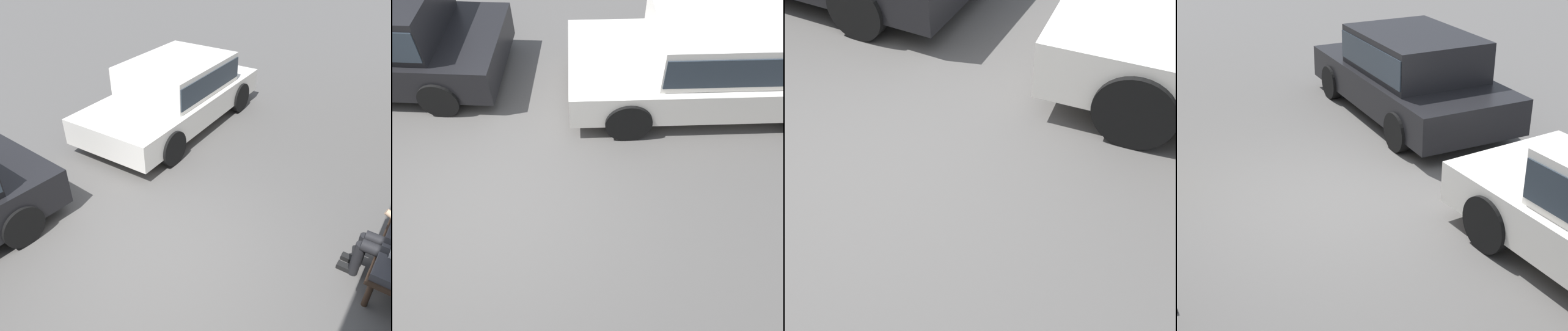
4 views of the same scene
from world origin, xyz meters
TOP-DOWN VIEW (x-y plane):
  - ground_plane at (0.00, 0.00)m, footprint 60.00×60.00m
  - parked_car_mid at (2.18, -2.50)m, footprint 4.33×2.08m

SIDE VIEW (x-z plane):
  - ground_plane at x=0.00m, z-range 0.00..0.00m
  - parked_car_mid at x=2.18m, z-range 0.06..1.52m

